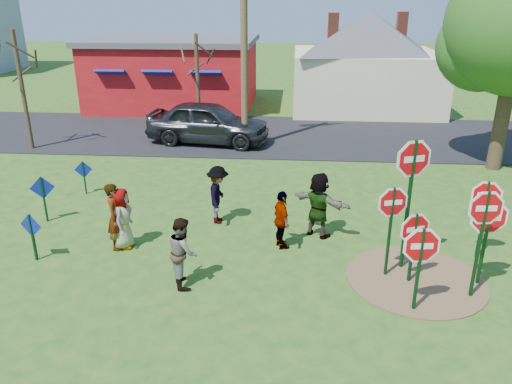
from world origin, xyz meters
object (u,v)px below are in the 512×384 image
Objects in this scene: suv at (208,122)px; utility_pole at (244,29)px; stop_sign_b at (412,172)px; stop_sign_c at (484,220)px; person_b at (116,216)px; stop_sign_a at (421,252)px; person_a at (122,218)px; stop_sign_d at (486,201)px.

suv is 0.57× the size of utility_pole.
stop_sign_b is 1.84m from stop_sign_c.
stop_sign_a is at bearing -108.01° from person_b.
utility_pole is (-6.06, 10.94, 3.08)m from stop_sign_c.
stop_sign_a is at bearing -67.78° from utility_pole.
person_a is 0.18× the size of utility_pole.
stop_sign_b is 11.16m from utility_pole.
utility_pole is at bearing -15.33° from person_a.
stop_sign_d is 11.84m from utility_pole.
suv reaches higher than person_a.
stop_sign_d is 0.23× the size of utility_pole.
stop_sign_c reaches higher than stop_sign_a.
stop_sign_d is 9.07m from person_a.
person_a is (-8.33, 1.70, -1.03)m from stop_sign_c.
person_b is at bearing 110.58° from person_a.
stop_sign_c reaches higher than stop_sign_d.
stop_sign_c is 2.01m from stop_sign_d.
stop_sign_c is (1.28, -1.16, -0.61)m from stop_sign_b.
stop_sign_c is at bearing -62.88° from stop_sign_b.
stop_sign_b is at bearing -94.41° from person_b.
stop_sign_c is at bearing -101.57° from person_b.
suv is at bearing 110.68° from stop_sign_a.
stop_sign_d reaches higher than suv.
stop_sign_b is at bearing -95.92° from person_a.
stop_sign_d is at bearing -90.59° from person_a.
stop_sign_a is 13.75m from suv.
stop_sign_c is at bearing -98.56° from stop_sign_d.
suv is at bearing -4.76° from person_b.
person_a is 0.17m from person_b.
suv is (0.72, 9.93, 0.06)m from person_b.
person_a is at bearing -175.23° from suv.
stop_sign_b is at bearing -63.94° from utility_pole.
stop_sign_d is at bearing 42.69° from stop_sign_a.
person_b is 9.96m from suv.
stop_sign_b reaches higher than stop_sign_d.
stop_sign_d reaches higher than stop_sign_a.
person_a is at bearing -103.76° from utility_pole.
utility_pole reaches higher than person_b.
suv is at bearing 101.19° from stop_sign_b.
stop_sign_b is (0.07, 1.75, 1.09)m from stop_sign_a.
stop_sign_b is 7.37m from person_b.
utility_pole reaches higher than stop_sign_b.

